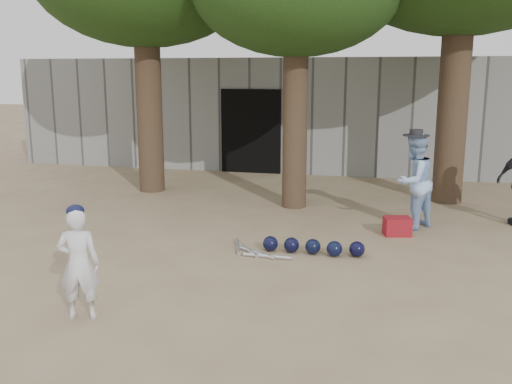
# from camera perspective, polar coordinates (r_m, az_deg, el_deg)

# --- Properties ---
(ground) EXTENTS (70.00, 70.00, 0.00)m
(ground) POSITION_cam_1_polar(r_m,az_deg,el_deg) (7.67, -6.20, -8.25)
(ground) COLOR #937C5E
(ground) RESTS_ON ground
(boy_player) EXTENTS (0.52, 0.41, 1.23)m
(boy_player) POSITION_cam_1_polar(r_m,az_deg,el_deg) (6.45, -17.30, -6.88)
(boy_player) COLOR silver
(boy_player) RESTS_ON ground
(spectator_blue) EXTENTS (0.97, 1.00, 1.63)m
(spectator_blue) POSITION_cam_1_polar(r_m,az_deg,el_deg) (10.03, 15.47, 1.02)
(spectator_blue) COLOR #99BCEC
(spectator_blue) RESTS_ON ground
(red_bag) EXTENTS (0.49, 0.42, 0.30)m
(red_bag) POSITION_cam_1_polar(r_m,az_deg,el_deg) (9.66, 13.94, -3.35)
(red_bag) COLOR #A7162B
(red_bag) RESTS_ON ground
(back_building) EXTENTS (16.00, 5.24, 3.00)m
(back_building) POSITION_cam_1_polar(r_m,az_deg,el_deg) (17.31, 5.45, 8.10)
(back_building) COLOR gray
(back_building) RESTS_ON ground
(helmet_row) EXTENTS (1.51, 0.29, 0.23)m
(helmet_row) POSITION_cam_1_polar(r_m,az_deg,el_deg) (8.47, 5.71, -5.45)
(helmet_row) COLOR black
(helmet_row) RESTS_ON ground
(bat_pile) EXTENTS (1.04, 0.81, 0.06)m
(bat_pile) POSITION_cam_1_polar(r_m,az_deg,el_deg) (8.51, -0.39, -5.93)
(bat_pile) COLOR silver
(bat_pile) RESTS_ON ground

